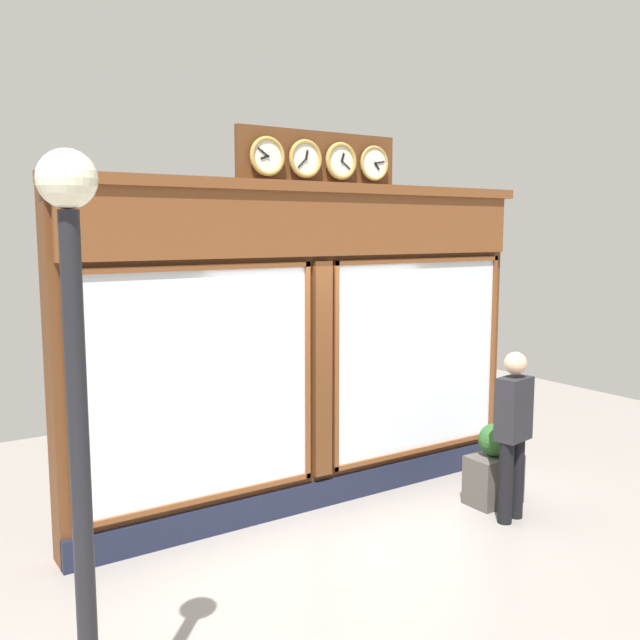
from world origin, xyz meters
name	(u,v)px	position (x,y,z in m)	size (l,w,h in m)	color
ground_plane	(537,634)	(0.00, 2.80, 0.00)	(14.00, 14.00, 0.00)	gray
shop_facade	(313,345)	(0.00, -0.12, 1.69)	(5.30, 0.42, 3.81)	#5B3319
pedestrian	(513,429)	(-1.38, 1.34, 0.93)	(0.39, 0.28, 1.69)	black
street_lamp	(76,376)	(3.02, 2.43, 2.16)	(0.28, 0.28, 3.23)	black
planter_box	(493,479)	(-1.56, 0.94, 0.26)	(0.56, 0.36, 0.51)	#4C4742
planter_shrub	(495,440)	(-1.56, 0.94, 0.68)	(0.34, 0.34, 0.34)	#285623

